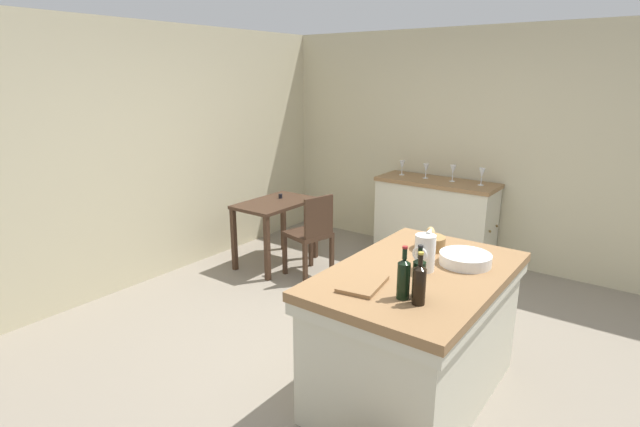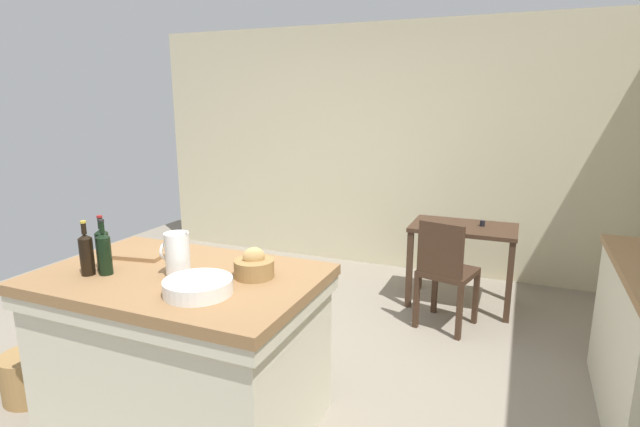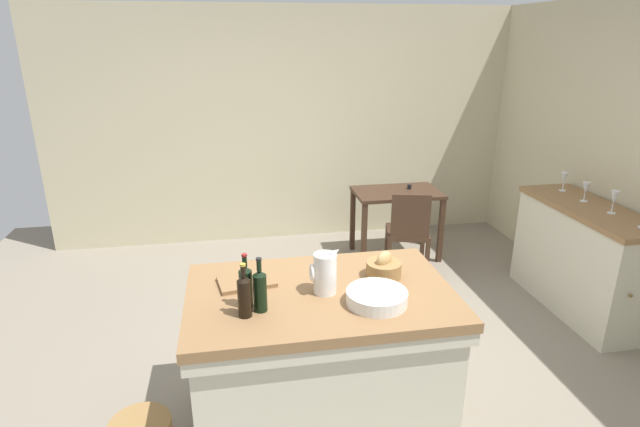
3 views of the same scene
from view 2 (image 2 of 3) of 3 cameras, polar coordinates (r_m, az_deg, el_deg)
ground_plane at (r=3.49m, az=-6.40°, el=-18.40°), size 6.76×6.76×0.00m
wall_back at (r=5.42m, az=6.75°, el=7.52°), size 5.32×0.12×2.60m
island_table at (r=2.95m, az=-15.63°, el=-14.31°), size 1.52×0.98×0.90m
writing_desk at (r=4.53m, az=16.29°, el=-2.83°), size 0.90×0.56×0.78m
wooden_chair at (r=4.05m, az=14.36°, el=-6.42°), size 0.49×0.49×0.91m
pitcher at (r=2.72m, az=-16.26°, el=-4.50°), size 0.17×0.13×0.28m
wash_bowl at (r=2.47m, az=-13.98°, el=-8.24°), size 0.33×0.33×0.07m
bread_basket at (r=2.63m, az=-7.66°, el=-6.14°), size 0.21×0.21×0.16m
cutting_board at (r=3.16m, az=-20.16°, el=-4.41°), size 0.36×0.27×0.02m
wine_bottle_dark at (r=2.87m, az=-23.78°, el=-4.16°), size 0.07×0.07×0.30m
wine_bottle_amber at (r=2.96m, az=-23.94°, el=-3.66°), size 0.07×0.07×0.31m
wine_bottle_green at (r=2.90m, az=-25.51°, el=-4.18°), size 0.07×0.07×0.30m
wicker_hamper at (r=3.68m, az=-30.56°, el=-15.90°), size 0.34×0.34×0.29m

